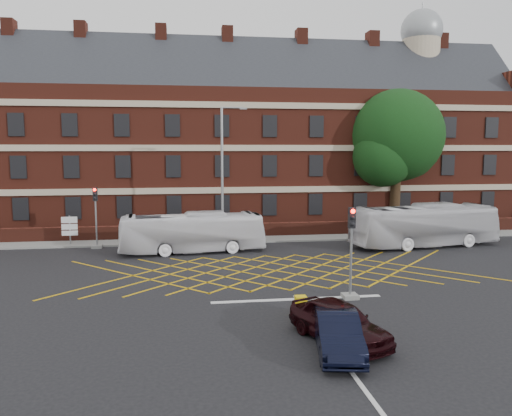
{
  "coord_description": "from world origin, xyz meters",
  "views": [
    {
      "loc": [
        -5.04,
        -25.47,
        6.96
      ],
      "look_at": [
        -1.22,
        1.5,
        3.7
      ],
      "focal_mm": 35.0,
      "sensor_mm": 36.0,
      "label": 1
    }
  ],
  "objects": [
    {
      "name": "direction_signs",
      "position": [
        -13.29,
        11.2,
        1.38
      ],
      "size": [
        1.1,
        0.16,
        2.2
      ],
      "color": "gray",
      "rests_on": "ground"
    },
    {
      "name": "ground",
      "position": [
        0.0,
        0.0,
        0.0
      ],
      "size": [
        120.0,
        120.0,
        0.0
      ],
      "primitive_type": "plane",
      "color": "black",
      "rests_on": "ground"
    },
    {
      "name": "utility_cabinet",
      "position": [
        -0.33,
        -5.64,
        0.4
      ],
      "size": [
        0.47,
        0.42,
        0.81
      ],
      "primitive_type": "cube",
      "color": "#E0BC0D",
      "rests_on": "ground"
    },
    {
      "name": "bus_right",
      "position": [
        11.75,
        7.53,
        1.52
      ],
      "size": [
        11.15,
        4.13,
        3.03
      ],
      "primitive_type": "imported",
      "rotation": [
        0.0,
        0.0,
        1.72
      ],
      "color": "silver",
      "rests_on": "ground"
    },
    {
      "name": "traffic_light_far",
      "position": [
        -11.27,
        10.24,
        1.76
      ],
      "size": [
        0.7,
        0.7,
        4.27
      ],
      "color": "slate",
      "rests_on": "ground"
    },
    {
      "name": "boundary_wall",
      "position": [
        0.0,
        13.0,
        0.55
      ],
      "size": [
        56.0,
        0.5,
        1.1
      ],
      "primitive_type": "cube",
      "color": "#522016",
      "rests_on": "ground"
    },
    {
      "name": "car_navy",
      "position": [
        0.04,
        -9.58,
        0.67
      ],
      "size": [
        2.11,
        4.28,
        1.35
      ],
      "primitive_type": "imported",
      "rotation": [
        0.0,
        0.0,
        -0.17
      ],
      "color": "black",
      "rests_on": "ground"
    },
    {
      "name": "victorian_building",
      "position": [
        0.25,
        22.0,
        7.84
      ],
      "size": [
        51.0,
        12.17,
        20.4
      ],
      "color": "maroon",
      "rests_on": "ground"
    },
    {
      "name": "stop_line",
      "position": [
        0.0,
        -3.5,
        0.01
      ],
      "size": [
        8.0,
        0.3,
        0.02
      ],
      "primitive_type": "cube",
      "color": "silver",
      "rests_on": "ground"
    },
    {
      "name": "traffic_light_near",
      "position": [
        2.49,
        -3.71,
        1.76
      ],
      "size": [
        0.7,
        0.7,
        4.27
      ],
      "color": "slate",
      "rests_on": "ground"
    },
    {
      "name": "car_maroon",
      "position": [
        0.37,
        -8.71,
        0.75
      ],
      "size": [
        3.32,
        4.75,
        1.5
      ],
      "primitive_type": "imported",
      "rotation": [
        0.0,
        0.0,
        0.39
      ],
      "color": "black",
      "rests_on": "ground"
    },
    {
      "name": "centre_line",
      "position": [
        0.0,
        -10.0,
        0.01
      ],
      "size": [
        0.15,
        14.0,
        0.02
      ],
      "primitive_type": "cube",
      "color": "silver",
      "rests_on": "ground"
    },
    {
      "name": "far_pavement",
      "position": [
        0.0,
        12.0,
        0.06
      ],
      "size": [
        60.0,
        3.0,
        0.12
      ],
      "primitive_type": "cube",
      "color": "slate",
      "rests_on": "ground"
    },
    {
      "name": "box_junction_hatching",
      "position": [
        0.0,
        2.0,
        0.01
      ],
      "size": [
        8.22,
        8.22,
        0.02
      ],
      "primitive_type": "cube",
      "rotation": [
        0.0,
        0.0,
        0.79
      ],
      "color": "#CC990C",
      "rests_on": "ground"
    },
    {
      "name": "bus_left",
      "position": [
        -4.64,
        7.82,
        1.35
      ],
      "size": [
        9.83,
        3.1,
        2.69
      ],
      "primitive_type": "imported",
      "rotation": [
        0.0,
        0.0,
        1.66
      ],
      "color": "white",
      "rests_on": "ground"
    },
    {
      "name": "deciduous_tree",
      "position": [
        13.06,
        15.8,
        7.5
      ],
      "size": [
        8.06,
        7.95,
        12.04
      ],
      "color": "black",
      "rests_on": "ground"
    },
    {
      "name": "street_lamp",
      "position": [
        -2.43,
        9.31,
        3.45
      ],
      "size": [
        2.25,
        1.0,
        9.81
      ],
      "color": "slate",
      "rests_on": "ground"
    }
  ]
}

